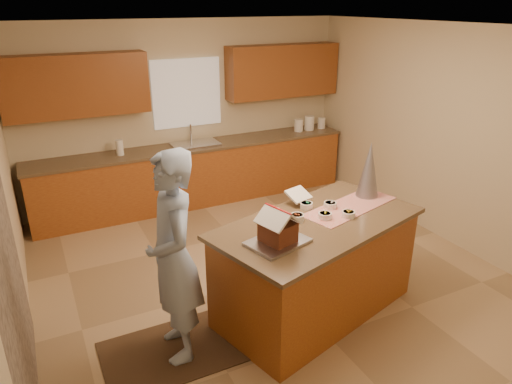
# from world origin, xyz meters

# --- Properties ---
(floor) EXTENTS (5.50, 5.50, 0.00)m
(floor) POSITION_xyz_m (0.00, 0.00, 0.00)
(floor) COLOR tan
(floor) RESTS_ON ground
(ceiling) EXTENTS (5.50, 5.50, 0.00)m
(ceiling) POSITION_xyz_m (0.00, 0.00, 2.70)
(ceiling) COLOR silver
(ceiling) RESTS_ON floor
(wall_back) EXTENTS (5.50, 5.50, 0.00)m
(wall_back) POSITION_xyz_m (0.00, 2.75, 1.35)
(wall_back) COLOR beige
(wall_back) RESTS_ON floor
(wall_left) EXTENTS (5.50, 5.50, 0.00)m
(wall_left) POSITION_xyz_m (-2.50, 0.00, 1.35)
(wall_left) COLOR beige
(wall_left) RESTS_ON floor
(wall_right) EXTENTS (5.50, 5.50, 0.00)m
(wall_right) POSITION_xyz_m (2.50, 0.00, 1.35)
(wall_right) COLOR beige
(wall_right) RESTS_ON floor
(stone_accent) EXTENTS (0.00, 2.50, 2.50)m
(stone_accent) POSITION_xyz_m (-2.48, -0.80, 1.25)
(stone_accent) COLOR gray
(stone_accent) RESTS_ON wall_left
(window_curtain) EXTENTS (1.05, 0.03, 1.00)m
(window_curtain) POSITION_xyz_m (0.00, 2.72, 1.65)
(window_curtain) COLOR white
(window_curtain) RESTS_ON wall_back
(back_counter_base) EXTENTS (4.80, 0.60, 0.88)m
(back_counter_base) POSITION_xyz_m (0.00, 2.45, 0.44)
(back_counter_base) COLOR #A05921
(back_counter_base) RESTS_ON floor
(back_counter_top) EXTENTS (4.85, 0.63, 0.04)m
(back_counter_top) POSITION_xyz_m (0.00, 2.45, 0.90)
(back_counter_top) COLOR brown
(back_counter_top) RESTS_ON back_counter_base
(upper_cabinet_left) EXTENTS (1.85, 0.35, 0.80)m
(upper_cabinet_left) POSITION_xyz_m (-1.55, 2.57, 1.90)
(upper_cabinet_left) COLOR brown
(upper_cabinet_left) RESTS_ON wall_back
(upper_cabinet_right) EXTENTS (1.85, 0.35, 0.80)m
(upper_cabinet_right) POSITION_xyz_m (1.55, 2.57, 1.90)
(upper_cabinet_right) COLOR brown
(upper_cabinet_right) RESTS_ON wall_back
(sink) EXTENTS (0.70, 0.45, 0.12)m
(sink) POSITION_xyz_m (0.00, 2.45, 0.89)
(sink) COLOR silver
(sink) RESTS_ON back_counter_top
(faucet) EXTENTS (0.03, 0.03, 0.28)m
(faucet) POSITION_xyz_m (0.00, 2.63, 1.06)
(faucet) COLOR silver
(faucet) RESTS_ON back_counter_top
(island_base) EXTENTS (2.15, 1.47, 0.95)m
(island_base) POSITION_xyz_m (0.11, -0.71, 0.48)
(island_base) COLOR #A05921
(island_base) RESTS_ON floor
(island_top) EXTENTS (2.25, 1.58, 0.04)m
(island_top) POSITION_xyz_m (0.11, -0.71, 0.98)
(island_top) COLOR brown
(island_top) RESTS_ON island_base
(table_runner) EXTENTS (1.15, 0.67, 0.01)m
(table_runner) POSITION_xyz_m (0.58, -0.57, 1.00)
(table_runner) COLOR red
(table_runner) RESTS_ON island_top
(baking_tray) EXTENTS (0.58, 0.49, 0.03)m
(baking_tray) POSITION_xyz_m (-0.45, -0.92, 1.01)
(baking_tray) COLOR silver
(baking_tray) RESTS_ON island_top
(cookbook) EXTENTS (0.28, 0.24, 0.10)m
(cookbook) POSITION_xyz_m (0.15, -0.26, 1.10)
(cookbook) COLOR white
(cookbook) RESTS_ON island_top
(tinsel_tree) EXTENTS (0.29, 0.29, 0.60)m
(tinsel_tree) POSITION_xyz_m (0.91, -0.42, 1.30)
(tinsel_tree) COLOR silver
(tinsel_tree) RESTS_ON island_top
(rug) EXTENTS (1.27, 0.83, 0.01)m
(rug) POSITION_xyz_m (-1.35, -0.68, 0.01)
(rug) COLOR black
(rug) RESTS_ON floor
(boy) EXTENTS (0.50, 0.72, 1.87)m
(boy) POSITION_xyz_m (-1.30, -0.68, 0.95)
(boy) COLOR #9CB6DE
(boy) RESTS_ON rug
(canister_a) EXTENTS (0.14, 0.14, 0.20)m
(canister_a) POSITION_xyz_m (1.81, 2.45, 1.02)
(canister_a) COLOR white
(canister_a) RESTS_ON back_counter_top
(canister_b) EXTENTS (0.16, 0.16, 0.24)m
(canister_b) POSITION_xyz_m (2.01, 2.45, 1.04)
(canister_b) COLOR white
(canister_b) RESTS_ON back_counter_top
(canister_c) EXTENTS (0.13, 0.13, 0.18)m
(canister_c) POSITION_xyz_m (2.26, 2.45, 1.01)
(canister_c) COLOR white
(canister_c) RESTS_ON back_counter_top
(paper_towel) EXTENTS (0.10, 0.10, 0.22)m
(paper_towel) POSITION_xyz_m (-1.10, 2.45, 1.03)
(paper_towel) COLOR white
(paper_towel) RESTS_ON back_counter_top
(gingerbread_house) EXTENTS (0.37, 0.37, 0.31)m
(gingerbread_house) POSITION_xyz_m (-0.45, -0.92, 1.14)
(gingerbread_house) COLOR #5E2818
(gingerbread_house) RESTS_ON baking_tray
(candy_bowls) EXTENTS (0.75, 0.49, 0.06)m
(candy_bowls) POSITION_xyz_m (0.15, -0.56, 1.03)
(candy_bowls) COLOR silver
(candy_bowls) RESTS_ON island_top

